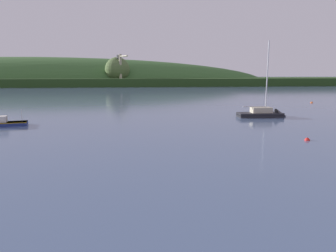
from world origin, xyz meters
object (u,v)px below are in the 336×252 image
mooring_buoy_foreground (312,103)px  mooring_buoy_midchannel (307,140)px  sailboat_near_mooring (266,115)px  fishing_boat_moored (5,124)px  dockside_crane (121,71)px

mooring_buoy_foreground → mooring_buoy_midchannel: bearing=-124.8°
sailboat_near_mooring → mooring_buoy_midchannel: (-4.49, -18.96, -0.36)m
fishing_boat_moored → mooring_buoy_foreground: 71.36m
mooring_buoy_foreground → dockside_crane: bearing=112.1°
dockside_crane → fishing_boat_moored: dockside_crane is taller
fishing_boat_moored → mooring_buoy_midchannel: fishing_boat_moored is taller
dockside_crane → fishing_boat_moored: size_ratio=3.42×
dockside_crane → mooring_buoy_midchannel: dockside_crane is taller
dockside_crane → mooring_buoy_foreground: size_ratio=27.07×
fishing_boat_moored → mooring_buoy_foreground: bearing=-168.6°
mooring_buoy_foreground → mooring_buoy_midchannel: (-28.93, -41.60, 0.00)m
sailboat_near_mooring → mooring_buoy_midchannel: sailboat_near_mooring is taller
mooring_buoy_foreground → mooring_buoy_midchannel: size_ratio=1.00×
fishing_boat_moored → dockside_crane: bearing=-107.3°
dockside_crane → mooring_buoy_midchannel: 158.18m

